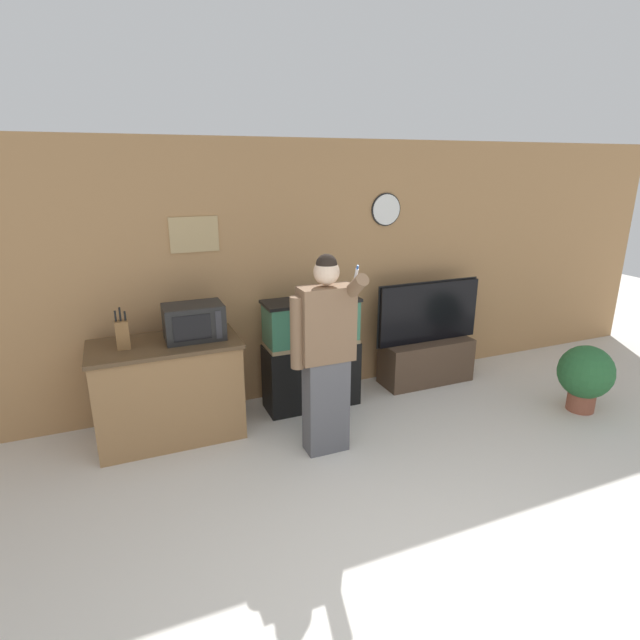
{
  "coord_description": "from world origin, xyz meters",
  "views": [
    {
      "loc": [
        -1.48,
        -1.56,
        2.36
      ],
      "look_at": [
        0.13,
        2.3,
        1.05
      ],
      "focal_mm": 28.0,
      "sensor_mm": 36.0,
      "label": 1
    }
  ],
  "objects_px": {
    "person_standing": "(325,353)",
    "microwave": "(194,322)",
    "counter_island": "(169,390)",
    "aquarium_on_stand": "(311,354)",
    "knife_block": "(122,334)",
    "tv_on_stand": "(426,352)",
    "potted_plant": "(585,374)"
  },
  "relations": [
    {
      "from": "counter_island",
      "to": "knife_block",
      "type": "bearing_deg",
      "value": -177.25
    },
    {
      "from": "knife_block",
      "to": "person_standing",
      "type": "bearing_deg",
      "value": -25.75
    },
    {
      "from": "knife_block",
      "to": "potted_plant",
      "type": "height_order",
      "value": "knife_block"
    },
    {
      "from": "microwave",
      "to": "knife_block",
      "type": "bearing_deg",
      "value": -178.05
    },
    {
      "from": "counter_island",
      "to": "person_standing",
      "type": "height_order",
      "value": "person_standing"
    },
    {
      "from": "knife_block",
      "to": "aquarium_on_stand",
      "type": "bearing_deg",
      "value": 2.95
    },
    {
      "from": "counter_island",
      "to": "aquarium_on_stand",
      "type": "relative_size",
      "value": 1.13
    },
    {
      "from": "counter_island",
      "to": "potted_plant",
      "type": "relative_size",
      "value": 1.88
    },
    {
      "from": "aquarium_on_stand",
      "to": "person_standing",
      "type": "xyz_separation_m",
      "value": [
        -0.2,
        -0.82,
        0.33
      ]
    },
    {
      "from": "microwave",
      "to": "knife_block",
      "type": "relative_size",
      "value": 1.48
    },
    {
      "from": "microwave",
      "to": "aquarium_on_stand",
      "type": "distance_m",
      "value": 1.23
    },
    {
      "from": "microwave",
      "to": "potted_plant",
      "type": "bearing_deg",
      "value": -16.62
    },
    {
      "from": "person_standing",
      "to": "counter_island",
      "type": "bearing_deg",
      "value": 147.97
    },
    {
      "from": "tv_on_stand",
      "to": "counter_island",
      "type": "bearing_deg",
      "value": -177.43
    },
    {
      "from": "microwave",
      "to": "knife_block",
      "type": "height_order",
      "value": "knife_block"
    },
    {
      "from": "tv_on_stand",
      "to": "person_standing",
      "type": "xyz_separation_m",
      "value": [
        -1.61,
        -0.87,
        0.54
      ]
    },
    {
      "from": "person_standing",
      "to": "microwave",
      "type": "bearing_deg",
      "value": 141.0
    },
    {
      "from": "counter_island",
      "to": "knife_block",
      "type": "height_order",
      "value": "knife_block"
    },
    {
      "from": "microwave",
      "to": "aquarium_on_stand",
      "type": "bearing_deg",
      "value": 3.48
    },
    {
      "from": "counter_island",
      "to": "aquarium_on_stand",
      "type": "xyz_separation_m",
      "value": [
        1.39,
        0.07,
        0.11
      ]
    },
    {
      "from": "tv_on_stand",
      "to": "potted_plant",
      "type": "relative_size",
      "value": 1.85
    },
    {
      "from": "potted_plant",
      "to": "knife_block",
      "type": "bearing_deg",
      "value": 165.87
    },
    {
      "from": "knife_block",
      "to": "person_standing",
      "type": "distance_m",
      "value": 1.68
    },
    {
      "from": "microwave",
      "to": "knife_block",
      "type": "xyz_separation_m",
      "value": [
        -0.59,
        -0.02,
        -0.03
      ]
    },
    {
      "from": "counter_island",
      "to": "person_standing",
      "type": "distance_m",
      "value": 1.47
    },
    {
      "from": "aquarium_on_stand",
      "to": "potted_plant",
      "type": "relative_size",
      "value": 1.66
    },
    {
      "from": "counter_island",
      "to": "potted_plant",
      "type": "bearing_deg",
      "value": -15.47
    },
    {
      "from": "microwave",
      "to": "aquarium_on_stand",
      "type": "xyz_separation_m",
      "value": [
        1.12,
        0.07,
        -0.49
      ]
    },
    {
      "from": "microwave",
      "to": "tv_on_stand",
      "type": "height_order",
      "value": "microwave"
    },
    {
      "from": "tv_on_stand",
      "to": "potted_plant",
      "type": "height_order",
      "value": "tv_on_stand"
    },
    {
      "from": "microwave",
      "to": "person_standing",
      "type": "xyz_separation_m",
      "value": [
        0.92,
        -0.75,
        -0.16
      ]
    },
    {
      "from": "microwave",
      "to": "knife_block",
      "type": "distance_m",
      "value": 0.59
    }
  ]
}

